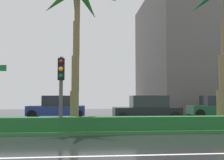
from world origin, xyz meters
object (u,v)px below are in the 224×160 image
(car_in_traffic_leading, at_px, (57,107))
(car_in_traffic_second, at_px, (147,109))
(traffic_signal_median_right, at_px, (61,80))
(car_in_traffic_third, at_px, (216,107))
(palm_tree_centre_left, at_px, (77,4))

(car_in_traffic_leading, distance_m, car_in_traffic_second, 7.11)
(traffic_signal_median_right, relative_size, car_in_traffic_second, 0.76)
(car_in_traffic_leading, relative_size, car_in_traffic_second, 1.00)
(traffic_signal_median_right, bearing_deg, car_in_traffic_third, 37.39)
(traffic_signal_median_right, bearing_deg, car_in_traffic_second, 46.55)
(car_in_traffic_third, bearing_deg, palm_tree_centre_left, 32.66)
(palm_tree_centre_left, height_order, traffic_signal_median_right, palm_tree_centre_left)
(palm_tree_centre_left, relative_size, traffic_signal_median_right, 2.36)
(car_in_traffic_second, bearing_deg, car_in_traffic_leading, -30.11)
(traffic_signal_median_right, xyz_separation_m, car_in_traffic_leading, (-1.07, 8.93, -1.58))
(car_in_traffic_leading, xyz_separation_m, car_in_traffic_second, (6.15, -3.57, 0.00))
(traffic_signal_median_right, xyz_separation_m, car_in_traffic_second, (5.08, 5.36, -1.58))
(traffic_signal_median_right, height_order, car_in_traffic_second, traffic_signal_median_right)
(traffic_signal_median_right, relative_size, car_in_traffic_third, 0.76)
(car_in_traffic_leading, relative_size, car_in_traffic_third, 1.00)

